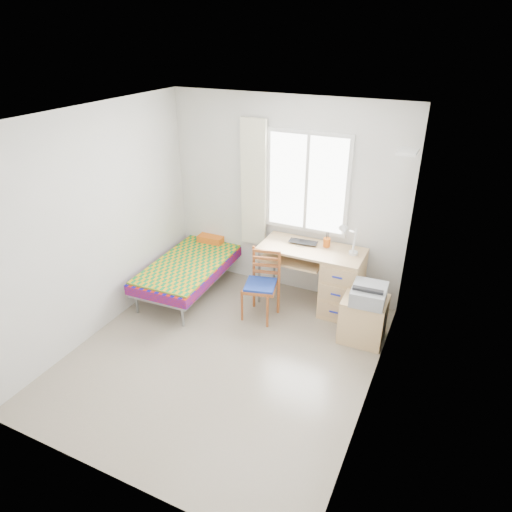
{
  "coord_description": "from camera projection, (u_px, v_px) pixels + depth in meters",
  "views": [
    {
      "loc": [
        2.07,
        -3.53,
        3.32
      ],
      "look_at": [
        0.15,
        0.55,
        1.03
      ],
      "focal_mm": 32.0,
      "sensor_mm": 36.0,
      "label": 1
    }
  ],
  "objects": [
    {
      "name": "floor",
      "position": [
        224.0,
        355.0,
        5.13
      ],
      "size": [
        3.5,
        3.5,
        0.0
      ],
      "primitive_type": "plane",
      "color": "#BCAD93",
      "rests_on": "ground"
    },
    {
      "name": "ceiling",
      "position": [
        214.0,
        118.0,
        3.96
      ],
      "size": [
        3.5,
        3.5,
        0.0
      ],
      "primitive_type": "plane",
      "rotation": [
        3.14,
        0.0,
        0.0
      ],
      "color": "white",
      "rests_on": "wall_back"
    },
    {
      "name": "wall_back",
      "position": [
        285.0,
        198.0,
        5.96
      ],
      "size": [
        3.2,
        0.0,
        3.2
      ],
      "primitive_type": "plane",
      "rotation": [
        1.57,
        0.0,
        0.0
      ],
      "color": "silver",
      "rests_on": "ground"
    },
    {
      "name": "wall_left",
      "position": [
        96.0,
        225.0,
        5.15
      ],
      "size": [
        0.0,
        3.5,
        3.5
      ],
      "primitive_type": "plane",
      "rotation": [
        1.57,
        0.0,
        1.57
      ],
      "color": "silver",
      "rests_on": "ground"
    },
    {
      "name": "wall_right",
      "position": [
        381.0,
        287.0,
        3.94
      ],
      "size": [
        0.0,
        3.5,
        3.5
      ],
      "primitive_type": "plane",
      "rotation": [
        1.57,
        0.0,
        -1.57
      ],
      "color": "silver",
      "rests_on": "ground"
    },
    {
      "name": "window",
      "position": [
        307.0,
        183.0,
        5.71
      ],
      "size": [
        1.1,
        0.04,
        1.3
      ],
      "color": "white",
      "rests_on": "wall_back"
    },
    {
      "name": "curtain",
      "position": [
        254.0,
        184.0,
        5.99
      ],
      "size": [
        0.35,
        0.05,
        1.7
      ],
      "primitive_type": "cube",
      "color": "beige",
      "rests_on": "wall_back"
    },
    {
      "name": "floating_shelf",
      "position": [
        408.0,
        151.0,
        4.73
      ],
      "size": [
        0.2,
        0.32,
        0.03
      ],
      "primitive_type": "cube",
      "color": "white",
      "rests_on": "wall_right"
    },
    {
      "name": "bed",
      "position": [
        196.0,
        261.0,
        6.31
      ],
      "size": [
        0.95,
        1.91,
        0.81
      ],
      "rotation": [
        0.0,
        0.0,
        0.04
      ],
      "color": "gray",
      "rests_on": "floor"
    },
    {
      "name": "desk",
      "position": [
        337.0,
        280.0,
        5.76
      ],
      "size": [
        1.31,
        0.6,
        0.82
      ],
      "rotation": [
        0.0,
        0.0,
        0.0
      ],
      "color": "tan",
      "rests_on": "floor"
    },
    {
      "name": "chair",
      "position": [
        263.0,
        280.0,
        5.63
      ],
      "size": [
        0.46,
        0.46,
        0.89
      ],
      "rotation": [
        0.0,
        0.0,
        0.24
      ],
      "color": "#90521B",
      "rests_on": "floor"
    },
    {
      "name": "cabinet",
      "position": [
        363.0,
        319.0,
        5.29
      ],
      "size": [
        0.52,
        0.46,
        0.55
      ],
      "rotation": [
        0.0,
        0.0,
        0.02
      ],
      "color": "#DCAF71",
      "rests_on": "floor"
    },
    {
      "name": "printer",
      "position": [
        369.0,
        294.0,
        5.09
      ],
      "size": [
        0.4,
        0.45,
        0.19
      ],
      "rotation": [
        0.0,
        0.0,
        0.06
      ],
      "color": "gray",
      "rests_on": "cabinet"
    },
    {
      "name": "laptop",
      "position": [
        302.0,
        244.0,
        5.79
      ],
      "size": [
        0.38,
        0.26,
        0.03
      ],
      "primitive_type": "imported",
      "rotation": [
        0.0,
        0.0,
        0.08
      ],
      "color": "black",
      "rests_on": "desk"
    },
    {
      "name": "pen_cup",
      "position": [
        327.0,
        242.0,
        5.74
      ],
      "size": [
        0.1,
        0.1,
        0.11
      ],
      "primitive_type": "cylinder",
      "rotation": [
        0.0,
        0.0,
        0.14
      ],
      "color": "orange",
      "rests_on": "desk"
    },
    {
      "name": "task_lamp",
      "position": [
        348.0,
        237.0,
        5.38
      ],
      "size": [
        0.23,
        0.33,
        0.43
      ],
      "rotation": [
        0.0,
        0.0,
        0.18
      ],
      "color": "white",
      "rests_on": "desk"
    },
    {
      "name": "book",
      "position": [
        296.0,
        262.0,
        5.88
      ],
      "size": [
        0.2,
        0.27,
        0.02
      ],
      "primitive_type": "imported",
      "rotation": [
        0.0,
        0.0,
        -0.02
      ],
      "color": "gray",
      "rests_on": "desk"
    }
  ]
}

